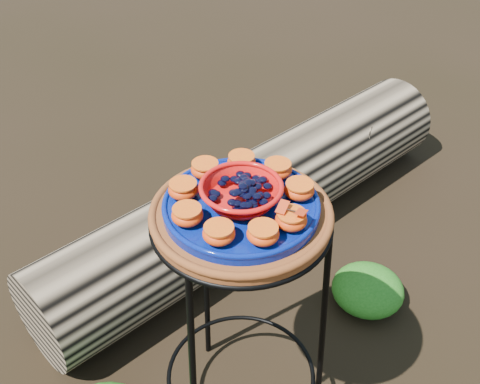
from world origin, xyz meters
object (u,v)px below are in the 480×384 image
terracotta_saucer (241,217)px  cobalt_plate (241,207)px  plant_stand (241,326)px  red_bowl (241,194)px  driftwood_log (256,197)px

terracotta_saucer → cobalt_plate: (0.00, 0.00, 0.03)m
plant_stand → cobalt_plate: bearing=0.0°
terracotta_saucer → red_bowl: red_bowl is taller
plant_stand → cobalt_plate: 0.39m
driftwood_log → terracotta_saucer: bearing=-122.0°
cobalt_plate → driftwood_log: 0.95m
red_bowl → terracotta_saucer: bearing=0.0°
terracotta_saucer → driftwood_log: terracotta_saucer is taller
plant_stand → cobalt_plate: cobalt_plate is taller
red_bowl → driftwood_log: bearing=58.0°
plant_stand → red_bowl: red_bowl is taller
terracotta_saucer → red_bowl: (0.00, 0.00, 0.06)m
plant_stand → driftwood_log: 0.78m
terracotta_saucer → cobalt_plate: 0.03m
cobalt_plate → red_bowl: bearing=0.0°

